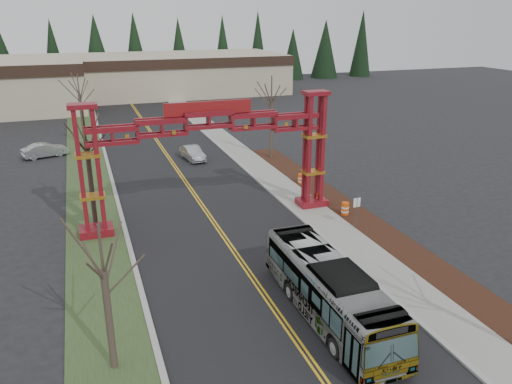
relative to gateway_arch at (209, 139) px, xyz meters
name	(u,v)px	position (x,y,z in m)	size (l,w,h in m)	color
ground	(325,382)	(0.00, -18.00, -5.98)	(200.00, 200.00, 0.00)	black
road	(191,189)	(0.00, 7.00, -5.97)	(12.00, 110.00, 0.02)	black
lane_line_left	(189,189)	(-0.12, 7.00, -5.96)	(0.12, 100.00, 0.01)	yellow
lane_line_right	(192,189)	(0.12, 7.00, -5.96)	(0.12, 100.00, 0.01)	yellow
curb_right	(259,181)	(6.15, 7.00, -5.91)	(0.30, 110.00, 0.15)	#A9AAA4
sidewalk_right	(274,179)	(7.60, 7.00, -5.91)	(2.60, 110.00, 0.14)	gray
landscape_strip	(396,243)	(10.20, -8.00, -5.92)	(2.60, 50.00, 0.12)	black
grass_median	(93,200)	(-8.00, 7.00, -5.94)	(4.00, 110.00, 0.08)	#2F4221
curb_left	(116,197)	(-6.15, 7.00, -5.91)	(0.30, 110.00, 0.15)	#A9AAA4
gateway_arch	(209,139)	(0.00, 0.00, 0.00)	(18.20, 1.60, 8.90)	#640D10
retail_building_east	(178,74)	(10.00, 61.95, -2.47)	(38.00, 20.30, 7.00)	#B8AA8D
conifer_treeline	(117,54)	(0.25, 74.00, 0.50)	(116.10, 5.60, 13.00)	black
transit_bus	(329,290)	(2.25, -13.89, -4.48)	(2.52, 10.79, 3.00)	#A9ACB0
silver_sedan	(192,153)	(2.19, 15.94, -5.28)	(1.48, 4.25, 1.40)	#A5A8AD
parked_car_far_a	(45,150)	(-12.04, 22.08, -5.24)	(1.57, 4.49, 1.48)	#A0A4A8
bare_tree_median_near	(103,271)	(-8.00, -14.22, -1.38)	(3.03, 3.03, 6.63)	#382D26
bare_tree_median_mid	(86,141)	(-8.00, 1.56, 0.20)	(3.33, 3.33, 8.42)	#382D26
bare_tree_median_far	(79,95)	(-8.00, 25.58, -0.26)	(3.37, 3.37, 7.98)	#382D26
bare_tree_right_far	(272,98)	(10.00, 13.91, 0.16)	(3.35, 3.35, 8.39)	#382D26
street_sign	(357,207)	(8.88, -5.11, -4.29)	(0.54, 0.08, 2.35)	#3F3F44
barrel_south	(345,209)	(9.47, -2.59, -5.46)	(0.56, 0.56, 1.04)	#E6510C
barrel_mid	(319,199)	(8.69, 0.08, -5.52)	(0.50, 0.50, 0.93)	#E6510C
barrel_north	(301,179)	(9.35, 4.98, -5.49)	(0.53, 0.53, 0.99)	#E6510C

